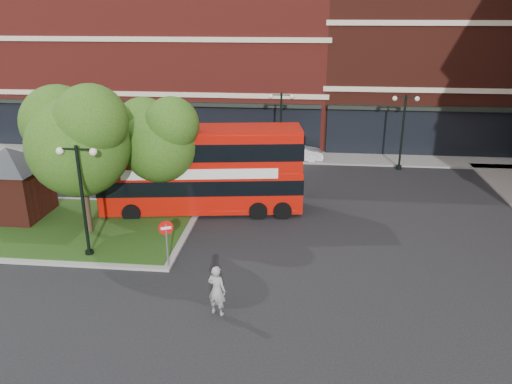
# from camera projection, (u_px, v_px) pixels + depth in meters

# --- Properties ---
(ground) EXTENTS (120.00, 120.00, 0.00)m
(ground) POSITION_uv_depth(u_px,v_px,m) (213.00, 265.00, 21.03)
(ground) COLOR black
(ground) RESTS_ON ground
(pavement_far) EXTENTS (44.00, 3.00, 0.12)m
(pavement_far) POSITION_uv_depth(u_px,v_px,m) (254.00, 156.00, 36.41)
(pavement_far) COLOR slate
(pavement_far) RESTS_ON ground
(terrace_far_left) EXTENTS (26.00, 12.00, 14.00)m
(terrace_far_left) POSITION_uv_depth(u_px,v_px,m) (169.00, 49.00, 41.79)
(terrace_far_left) COLOR maroon
(terrace_far_left) RESTS_ON ground
(terrace_far_right) EXTENTS (18.00, 12.00, 16.00)m
(terrace_far_right) POSITION_uv_depth(u_px,v_px,m) (440.00, 38.00, 39.34)
(terrace_far_right) COLOR #471911
(terrace_far_right) RESTS_ON ground
(traffic_island) EXTENTS (12.60, 7.60, 0.15)m
(traffic_island) POSITION_uv_depth(u_px,v_px,m) (65.00, 227.00, 24.57)
(traffic_island) COLOR gray
(traffic_island) RESTS_ON ground
(kiosk) EXTENTS (6.51, 6.51, 3.60)m
(kiosk) POSITION_uv_depth(u_px,v_px,m) (11.00, 175.00, 25.01)
(kiosk) COLOR #471911
(kiosk) RESTS_ON traffic_island
(tree_island_west) EXTENTS (5.40, 4.71, 7.21)m
(tree_island_west) POSITION_uv_depth(u_px,v_px,m) (76.00, 136.00, 22.41)
(tree_island_west) COLOR #2D2116
(tree_island_west) RESTS_ON ground
(tree_island_east) EXTENTS (4.46, 3.90, 6.29)m
(tree_island_east) POSITION_uv_depth(u_px,v_px,m) (158.00, 136.00, 24.63)
(tree_island_east) COLOR #2D2116
(tree_island_east) RESTS_ON ground
(lamp_island) EXTENTS (1.72, 0.36, 5.00)m
(lamp_island) POSITION_uv_depth(u_px,v_px,m) (82.00, 196.00, 20.76)
(lamp_island) COLOR black
(lamp_island) RESTS_ON ground
(lamp_far_left) EXTENTS (1.72, 0.36, 5.00)m
(lamp_far_left) POSITION_uv_depth(u_px,v_px,m) (281.00, 125.00, 33.40)
(lamp_far_left) COLOR black
(lamp_far_left) RESTS_ON ground
(lamp_far_right) EXTENTS (1.72, 0.36, 5.00)m
(lamp_far_right) POSITION_uv_depth(u_px,v_px,m) (403.00, 128.00, 32.64)
(lamp_far_right) COLOR black
(lamp_far_right) RESTS_ON ground
(bus) EXTENTS (10.62, 3.79, 3.97)m
(bus) POSITION_uv_depth(u_px,v_px,m) (201.00, 164.00, 25.76)
(bus) COLOR #AE0F06
(bus) RESTS_ON ground
(woman) EXTENTS (0.80, 0.66, 1.88)m
(woman) POSITION_uv_depth(u_px,v_px,m) (217.00, 290.00, 17.36)
(woman) COLOR gray
(woman) RESTS_ON ground
(car_silver) EXTENTS (4.15, 1.96, 1.37)m
(car_silver) POSITION_uv_depth(u_px,v_px,m) (210.00, 154.00, 34.61)
(car_silver) COLOR #B4B6BC
(car_silver) RESTS_ON ground
(car_white) EXTENTS (3.95, 1.65, 1.27)m
(car_white) POSITION_uv_depth(u_px,v_px,m) (295.00, 152.00, 35.27)
(car_white) COLOR white
(car_white) RESTS_ON ground
(no_entry_sign) EXTENTS (0.56, 0.29, 2.16)m
(no_entry_sign) POSITION_uv_depth(u_px,v_px,m) (166.00, 235.00, 20.20)
(no_entry_sign) COLOR slate
(no_entry_sign) RESTS_ON ground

